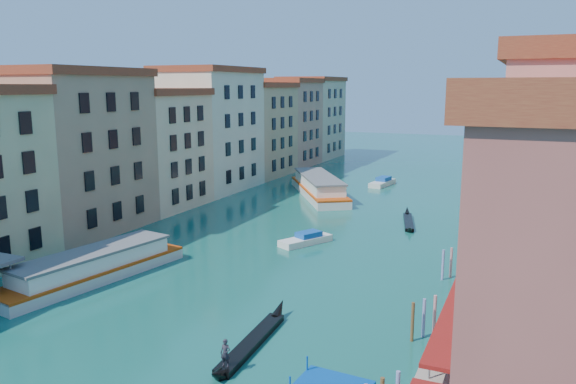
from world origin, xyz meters
The scene contains 11 objects.
left_bank_palazzos centered at (-26.00, 64.68, 9.71)m, with size 12.80×128.40×21.00m.
right_bank_palazzos centered at (30.00, 65.00, 9.75)m, with size 12.80×128.40×21.00m.
quay centered at (22.00, 65.00, 0.50)m, with size 4.00×140.00×1.00m, color #A29383.
restaurant_awnings centered at (22.19, 23.00, 2.99)m, with size 3.20×44.55×3.12m.
mooring_poles_right centered at (19.10, 28.80, 1.30)m, with size 1.44×54.24×3.20m.
vaporetto_near centered at (-11.33, 25.95, 1.28)m, with size 7.47×19.51×2.83m.
vaporetto_far centered at (-6.47, 72.58, 1.52)m, with size 16.66×21.92×3.38m.
gondola_fore centered at (8.42, 19.79, 0.42)m, with size 1.71×12.59×2.51m.
gondola_far centered at (11.01, 59.71, 0.34)m, with size 3.65×11.59×1.66m.
motorboat_mid centered at (2.31, 45.22, 0.53)m, with size 4.88×6.79×1.36m.
motorboat_far centered at (0.76, 86.39, 0.59)m, with size 3.36×7.64×1.53m.
Camera 1 is at (25.38, -12.55, 17.83)m, focal length 35.00 mm.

